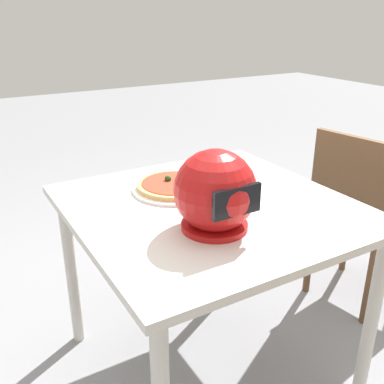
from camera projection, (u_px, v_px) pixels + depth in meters
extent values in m
plane|color=gray|center=(208.00, 363.00, 1.91)|extent=(14.00, 14.00, 0.00)
cube|color=beige|center=(211.00, 208.00, 1.62)|extent=(0.98, 0.99, 0.03)
cylinder|color=beige|center=(234.00, 226.00, 2.32)|extent=(0.05, 0.05, 0.72)
cylinder|color=beige|center=(71.00, 272.00, 1.91)|extent=(0.05, 0.05, 0.72)
cylinder|color=beige|center=(372.00, 319.00, 1.62)|extent=(0.05, 0.05, 0.72)
cylinder|color=white|center=(175.00, 189.00, 1.74)|extent=(0.33, 0.33, 0.01)
cylinder|color=tan|center=(175.00, 185.00, 1.74)|extent=(0.29, 0.29, 0.02)
cylinder|color=red|center=(175.00, 183.00, 1.73)|extent=(0.26, 0.26, 0.00)
sphere|color=#234C1E|center=(180.00, 183.00, 1.71)|extent=(0.03, 0.03, 0.03)
sphere|color=#234C1E|center=(168.00, 179.00, 1.75)|extent=(0.03, 0.03, 0.03)
sphere|color=#234C1E|center=(181.00, 188.00, 1.65)|extent=(0.04, 0.04, 0.04)
sphere|color=#234C1E|center=(184.00, 181.00, 1.72)|extent=(0.03, 0.03, 0.03)
sphere|color=#234C1E|center=(189.00, 186.00, 1.66)|extent=(0.04, 0.04, 0.04)
cylinder|color=#E0D172|center=(187.00, 180.00, 1.74)|extent=(0.02, 0.02, 0.01)
cylinder|color=#E0D172|center=(188.00, 186.00, 1.68)|extent=(0.02, 0.02, 0.01)
cylinder|color=#E0D172|center=(182.00, 174.00, 1.80)|extent=(0.02, 0.02, 0.02)
cylinder|color=#E0D172|center=(177.00, 182.00, 1.71)|extent=(0.02, 0.02, 0.01)
cylinder|color=#E0D172|center=(197.00, 179.00, 1.74)|extent=(0.02, 0.02, 0.02)
sphere|color=#B21414|center=(215.00, 191.00, 1.39)|extent=(0.27, 0.27, 0.27)
cylinder|color=#B21414|center=(214.00, 225.00, 1.44)|extent=(0.22, 0.22, 0.02)
cube|color=black|center=(237.00, 201.00, 1.29)|extent=(0.16, 0.02, 0.09)
cube|color=brown|center=(363.00, 219.00, 2.21)|extent=(0.46, 0.46, 0.02)
cube|color=brown|center=(348.00, 184.00, 2.02)|extent=(0.09, 0.38, 0.45)
cylinder|color=brown|center=(346.00, 236.00, 2.52)|extent=(0.04, 0.04, 0.43)
cylinder|color=brown|center=(310.00, 256.00, 2.32)|extent=(0.04, 0.04, 0.43)
cylinder|color=brown|center=(369.00, 285.00, 2.08)|extent=(0.04, 0.04, 0.43)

